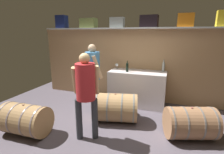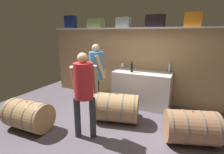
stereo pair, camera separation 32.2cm
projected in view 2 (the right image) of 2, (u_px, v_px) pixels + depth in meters
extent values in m
cube|color=#554D57|center=(114.00, 127.00, 3.47)|extent=(6.55, 7.52, 0.02)
cube|color=tan|center=(139.00, 66.00, 4.66)|extent=(5.35, 0.10, 1.91)
cube|color=silver|center=(139.00, 28.00, 4.29)|extent=(4.92, 0.40, 0.03)
cube|color=navy|center=(71.00, 22.00, 5.08)|extent=(0.29, 0.26, 0.35)
cube|color=olive|center=(96.00, 23.00, 4.75)|extent=(0.45, 0.28, 0.25)
cube|color=gray|center=(123.00, 22.00, 4.42)|extent=(0.36, 0.20, 0.26)
cube|color=black|center=(155.00, 21.00, 4.08)|extent=(0.44, 0.27, 0.29)
cube|color=orange|center=(193.00, 20.00, 3.75)|extent=(0.35, 0.30, 0.30)
cube|color=white|center=(142.00, 89.00, 4.37)|extent=(1.41, 0.63, 0.88)
cylinder|color=black|center=(132.00, 68.00, 4.24)|extent=(0.06, 0.06, 0.19)
sphere|color=black|center=(132.00, 64.00, 4.21)|extent=(0.06, 0.06, 0.06)
cylinder|color=black|center=(132.00, 62.00, 4.20)|extent=(0.02, 0.02, 0.07)
cylinder|color=#B2BAB5|center=(169.00, 69.00, 4.19)|extent=(0.07, 0.07, 0.19)
sphere|color=#B2BAB5|center=(170.00, 64.00, 4.17)|extent=(0.06, 0.06, 0.06)
cylinder|color=#B2BAB5|center=(170.00, 62.00, 4.15)|extent=(0.03, 0.03, 0.08)
cylinder|color=white|center=(122.00, 69.00, 4.64)|extent=(0.06, 0.06, 0.00)
cylinder|color=white|center=(122.00, 67.00, 4.63)|extent=(0.01, 0.01, 0.07)
sphere|color=white|center=(122.00, 65.00, 4.62)|extent=(0.09, 0.09, 0.09)
sphere|color=maroon|center=(122.00, 65.00, 4.62)|extent=(0.05, 0.05, 0.05)
cylinder|color=#986B49|center=(191.00, 127.00, 2.89)|extent=(0.95, 0.78, 0.56)
cylinder|color=slate|center=(170.00, 126.00, 2.93)|extent=(0.20, 0.55, 0.57)
cylinder|color=slate|center=(183.00, 127.00, 2.91)|extent=(0.20, 0.55, 0.57)
cylinder|color=slate|center=(199.00, 128.00, 2.87)|extent=(0.20, 0.55, 0.57)
cylinder|color=slate|center=(213.00, 128.00, 2.85)|extent=(0.20, 0.55, 0.57)
cylinder|color=#954B4D|center=(193.00, 111.00, 2.82)|extent=(0.04, 0.04, 0.01)
cylinder|color=#9F794C|center=(28.00, 115.00, 3.31)|extent=(0.86, 0.57, 0.56)
cylinder|color=slate|center=(15.00, 112.00, 3.45)|extent=(0.04, 0.57, 0.57)
cylinder|color=slate|center=(23.00, 114.00, 3.37)|extent=(0.04, 0.57, 0.57)
cylinder|color=slate|center=(34.00, 117.00, 3.26)|extent=(0.04, 0.57, 0.57)
cylinder|color=slate|center=(43.00, 119.00, 3.18)|extent=(0.04, 0.57, 0.57)
cylinder|color=#825849|center=(27.00, 101.00, 3.24)|extent=(0.04, 0.04, 0.01)
cylinder|color=#A67F51|center=(116.00, 108.00, 3.61)|extent=(1.00, 0.77, 0.59)
cylinder|color=slate|center=(99.00, 106.00, 3.69)|extent=(0.16, 0.59, 0.60)
cylinder|color=slate|center=(110.00, 107.00, 3.64)|extent=(0.16, 0.59, 0.60)
cylinder|color=slate|center=(123.00, 108.00, 3.58)|extent=(0.16, 0.59, 0.60)
cylinder|color=slate|center=(134.00, 109.00, 3.53)|extent=(0.16, 0.59, 0.60)
cylinder|color=#965842|center=(117.00, 94.00, 3.54)|extent=(0.04, 0.04, 0.01)
cylinder|color=#303237|center=(93.00, 118.00, 3.04)|extent=(0.11, 0.11, 0.73)
cylinder|color=#303237|center=(77.00, 118.00, 3.05)|extent=(0.11, 0.11, 0.73)
cylinder|color=red|center=(84.00, 81.00, 2.88)|extent=(0.32, 0.32, 0.61)
sphere|color=tan|center=(83.00, 58.00, 2.78)|extent=(0.18, 0.18, 0.18)
cylinder|color=tan|center=(95.00, 80.00, 2.96)|extent=(0.14, 0.18, 0.52)
cylinder|color=tan|center=(74.00, 79.00, 2.97)|extent=(0.17, 0.26, 0.51)
cylinder|color=#293130|center=(97.00, 96.00, 4.04)|extent=(0.12, 0.12, 0.77)
cylinder|color=#293130|center=(97.00, 92.00, 4.31)|extent=(0.12, 0.12, 0.77)
cylinder|color=#498CC7|center=(96.00, 65.00, 4.01)|extent=(0.33, 0.33, 0.63)
sphere|color=#D1AC83|center=(96.00, 48.00, 3.91)|extent=(0.18, 0.18, 0.18)
cylinder|color=#D1AC83|center=(100.00, 67.00, 3.83)|extent=(0.25, 0.19, 0.53)
cylinder|color=#D1AC83|center=(100.00, 64.00, 4.20)|extent=(0.27, 0.20, 0.53)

